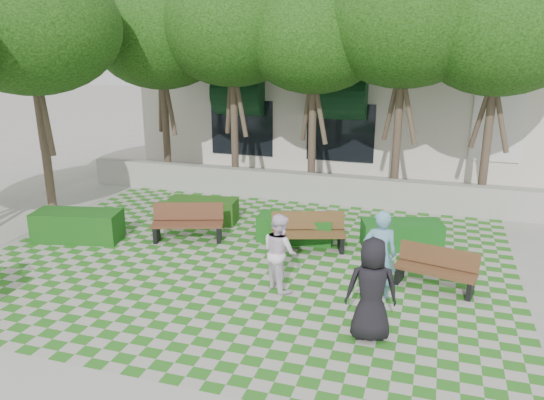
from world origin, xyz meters
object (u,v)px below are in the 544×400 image
(person_dark, at_px, (372,290))
(bench_mid, at_px, (308,233))
(hedge_west, at_px, (78,226))
(hedge_east, at_px, (402,235))
(person_white, at_px, (280,252))
(bench_east, at_px, (436,270))
(bench_west, at_px, (188,223))
(person_blue, at_px, (380,255))
(hedge_midleft, at_px, (203,211))
(hedge_midright, at_px, (296,228))

(person_dark, bearing_deg, bench_mid, -73.84)
(hedge_west, bearing_deg, hedge_east, 13.65)
(person_dark, height_order, person_white, person_dark)
(bench_east, bearing_deg, bench_west, -176.48)
(person_blue, xyz_separation_m, person_white, (-1.99, -0.19, -0.10))
(bench_mid, bearing_deg, bench_east, -40.60)
(bench_west, bearing_deg, hedge_east, -6.76)
(bench_mid, xyz_separation_m, bench_west, (-3.12, -0.24, 0.00))
(bench_west, xyz_separation_m, hedge_midleft, (-0.24, 1.42, -0.12))
(hedge_east, height_order, person_dark, person_dark)
(hedge_east, xyz_separation_m, person_blue, (-0.25, -2.89, 0.58))
(bench_west, bearing_deg, hedge_midright, -2.36)
(hedge_midright, height_order, person_white, person_white)
(hedge_east, height_order, hedge_west, hedge_west)
(bench_east, height_order, person_white, person_white)
(hedge_east, height_order, hedge_midright, hedge_east)
(person_dark, bearing_deg, hedge_midleft, -54.42)
(person_dark, bearing_deg, hedge_west, -30.36)
(bench_mid, height_order, hedge_midright, bench_mid)
(bench_east, bearing_deg, hedge_midleft, 171.99)
(bench_mid, xyz_separation_m, hedge_midleft, (-3.35, 1.18, -0.12))
(bench_west, xyz_separation_m, hedge_east, (5.28, 1.09, -0.12))
(bench_mid, xyz_separation_m, person_white, (-0.07, -2.23, 0.36))
(hedge_east, distance_m, person_blue, 2.96)
(bench_west, distance_m, hedge_midright, 2.77)
(person_white, bearing_deg, hedge_east, -85.45)
(hedge_east, bearing_deg, person_white, -125.94)
(hedge_west, height_order, person_blue, person_blue)
(bench_east, bearing_deg, hedge_midright, 165.72)
(hedge_midright, xyz_separation_m, hedge_midleft, (-2.90, 0.65, 0.00))
(hedge_midleft, relative_size, hedge_west, 0.88)
(hedge_west, bearing_deg, bench_west, 17.43)
(bench_east, xyz_separation_m, hedge_midright, (-3.46, 1.77, -0.08))
(bench_mid, relative_size, person_white, 1.16)
(hedge_midright, bearing_deg, person_dark, -59.56)
(bench_west, height_order, hedge_midright, bench_west)
(bench_mid, relative_size, hedge_west, 0.86)
(bench_mid, bearing_deg, hedge_midright, 112.64)
(bench_west, relative_size, hedge_midleft, 0.99)
(bench_mid, distance_m, person_white, 2.25)
(hedge_midleft, bearing_deg, hedge_east, -3.37)
(bench_east, bearing_deg, bench_mid, 170.35)
(person_dark, bearing_deg, bench_west, -45.94)
(hedge_midright, bearing_deg, person_blue, -47.18)
(person_blue, bearing_deg, bench_east, -157.29)
(bench_mid, distance_m, hedge_east, 2.33)
(bench_west, distance_m, hedge_west, 2.83)
(bench_west, relative_size, hedge_west, 0.87)
(hedge_east, relative_size, person_white, 1.19)
(bench_west, height_order, hedge_west, bench_west)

